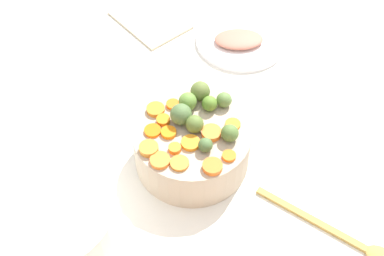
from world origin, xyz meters
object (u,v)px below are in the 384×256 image
wooden_spoon (349,240)px  ham_plate (241,40)px  serving_bowl_carrots (192,146)px  casserole_dish (52,222)px

wooden_spoon → ham_plate: (-0.52, 0.28, 0.00)m
wooden_spoon → serving_bowl_carrots: bearing=-167.9°
ham_plate → serving_bowl_carrots: bearing=-63.8°
serving_bowl_carrots → ham_plate: (-0.17, 0.35, -0.04)m
serving_bowl_carrots → ham_plate: bearing=116.2°
serving_bowl_carrots → ham_plate: size_ratio=1.02×
casserole_dish → ham_plate: casserole_dish is taller
wooden_spoon → casserole_dish: bearing=-136.0°
serving_bowl_carrots → wooden_spoon: bearing=12.1°
wooden_spoon → ham_plate: size_ratio=1.25×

